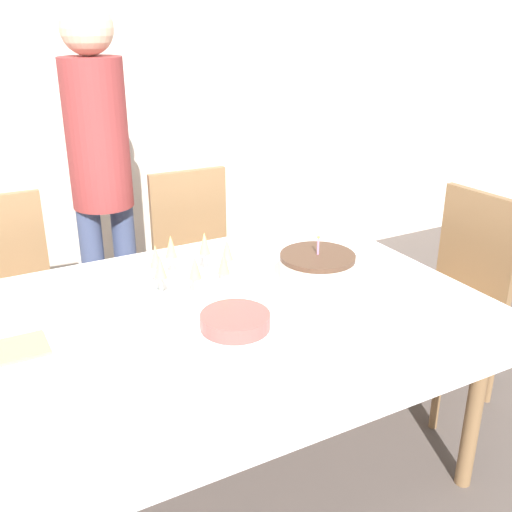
{
  "coord_description": "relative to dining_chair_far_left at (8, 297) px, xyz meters",
  "views": [
    {
      "loc": [
        -0.63,
        -1.71,
        1.69
      ],
      "look_at": [
        0.33,
        0.05,
        0.87
      ],
      "focal_mm": 42.0,
      "sensor_mm": 36.0,
      "label": 1
    }
  ],
  "objects": [
    {
      "name": "birthday_cake",
      "position": [
        1.0,
        -0.92,
        0.28
      ],
      "size": [
        0.28,
        0.28,
        0.19
      ],
      "color": "silver",
      "rests_on": "dining_table"
    },
    {
      "name": "plate_stack_dessert",
      "position": [
        0.63,
        -0.88,
        0.24
      ],
      "size": [
        0.17,
        0.17,
        0.04
      ],
      "color": "white",
      "rests_on": "dining_table"
    },
    {
      "name": "dining_chair_far_left",
      "position": [
        0.0,
        0.0,
        0.0
      ],
      "size": [
        0.44,
        0.44,
        0.97
      ],
      "color": "olive",
      "rests_on": "ground_plane"
    },
    {
      "name": "ground_plane",
      "position": [
        0.45,
        -0.89,
        -0.53
      ],
      "size": [
        12.0,
        12.0,
        0.0
      ],
      "primitive_type": "plane",
      "color": "#564C47"
    },
    {
      "name": "plate_stack_main",
      "position": [
        0.58,
        -1.09,
        0.25
      ],
      "size": [
        0.23,
        0.23,
        0.05
      ],
      "color": "#CC4C47",
      "rests_on": "dining_table"
    },
    {
      "name": "dining_table",
      "position": [
        0.45,
        -0.89,
        0.12
      ],
      "size": [
        2.05,
        1.15,
        0.75
      ],
      "color": "white",
      "rests_on": "ground_plane"
    },
    {
      "name": "wall_back",
      "position": [
        0.45,
        0.89,
        0.82
      ],
      "size": [
        8.0,
        0.05,
        2.7
      ],
      "color": "silver",
      "rests_on": "ground_plane"
    },
    {
      "name": "napkin_pile",
      "position": [
        -0.05,
        -0.9,
        0.23
      ],
      "size": [
        0.15,
        0.15,
        0.01
      ],
      "color": "#E0D166",
      "rests_on": "dining_table"
    },
    {
      "name": "fork_pile",
      "position": [
        -0.09,
        -1.05,
        0.23
      ],
      "size": [
        0.18,
        0.1,
        0.02
      ],
      "color": "silver",
      "rests_on": "dining_table"
    },
    {
      "name": "champagne_tray",
      "position": [
        0.57,
        -0.76,
        0.3
      ],
      "size": [
        0.35,
        0.35,
        0.18
      ],
      "color": "silver",
      "rests_on": "dining_table"
    },
    {
      "name": "dining_chair_far_right",
      "position": [
        0.91,
        -0.0,
        0.0
      ],
      "size": [
        0.44,
        0.44,
        0.97
      ],
      "color": "olive",
      "rests_on": "ground_plane"
    },
    {
      "name": "person_standing",
      "position": [
        0.49,
        0.11,
        0.53
      ],
      "size": [
        0.28,
        0.28,
        1.75
      ],
      "color": "#3F4C72",
      "rests_on": "ground_plane"
    },
    {
      "name": "dining_chair_right_end",
      "position": [
        1.79,
        -0.89,
        0.0
      ],
      "size": [
        0.45,
        0.45,
        0.97
      ],
      "color": "olive",
      "rests_on": "ground_plane"
    },
    {
      "name": "cake_knife",
      "position": [
        0.98,
        -1.15,
        0.22
      ],
      "size": [
        0.29,
        0.11,
        0.0
      ],
      "color": "silver",
      "rests_on": "dining_table"
    }
  ]
}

